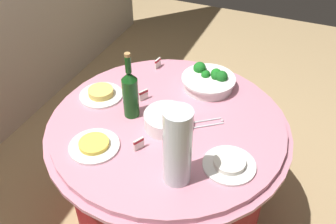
{
  "coord_description": "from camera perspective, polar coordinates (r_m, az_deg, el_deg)",
  "views": [
    {
      "loc": [
        -1.22,
        -0.51,
        1.87
      ],
      "look_at": [
        0.0,
        0.0,
        0.79
      ],
      "focal_mm": 39.44,
      "sensor_mm": 36.0,
      "label": 1
    }
  ],
  "objects": [
    {
      "name": "ground_plane",
      "position": [
        2.29,
        -0.0,
        -15.49
      ],
      "size": [
        6.0,
        6.0,
        0.0
      ],
      "primitive_type": "plane",
      "color": "tan"
    },
    {
      "name": "buffet_table",
      "position": [
        1.99,
        -0.0,
        -9.26
      ],
      "size": [
        1.16,
        1.16,
        0.74
      ],
      "color": "maroon",
      "rests_on": "ground_plane"
    },
    {
      "name": "broccoli_bowl",
      "position": [
        1.94,
        6.31,
        4.85
      ],
      "size": [
        0.28,
        0.28,
        0.11
      ],
      "color": "white",
      "rests_on": "buffet_table"
    },
    {
      "name": "plate_stack",
      "position": [
        1.69,
        -0.19,
        -1.23
      ],
      "size": [
        0.21,
        0.21,
        0.07
      ],
      "color": "white",
      "rests_on": "buffet_table"
    },
    {
      "name": "wine_bottle",
      "position": [
        1.7,
        -5.85,
        3.0
      ],
      "size": [
        0.07,
        0.07,
        0.34
      ],
      "color": "#124214",
      "rests_on": "buffet_table"
    },
    {
      "name": "decorative_fruit_vase",
      "position": [
        1.38,
        1.45,
        -5.95
      ],
      "size": [
        0.11,
        0.11,
        0.34
      ],
      "color": "silver",
      "rests_on": "buffet_table"
    },
    {
      "name": "serving_tongs",
      "position": [
        1.73,
        6.12,
        -1.68
      ],
      "size": [
        0.13,
        0.15,
        0.01
      ],
      "color": "silver",
      "rests_on": "buffet_table"
    },
    {
      "name": "food_plate_noodles",
      "position": [
        1.91,
        -10.31,
        2.8
      ],
      "size": [
        0.22,
        0.22,
        0.04
      ],
      "color": "white",
      "rests_on": "buffet_table"
    },
    {
      "name": "food_plate_fried_egg",
      "position": [
        1.63,
        -11.34,
        -5.06
      ],
      "size": [
        0.22,
        0.22,
        0.03
      ],
      "color": "white",
      "rests_on": "buffet_table"
    },
    {
      "name": "food_plate_rice",
      "position": [
        1.54,
        9.45,
        -7.93
      ],
      "size": [
        0.22,
        0.22,
        0.03
      ],
      "color": "white",
      "rests_on": "buffet_table"
    },
    {
      "name": "label_placard_front",
      "position": [
        1.58,
        -4.55,
        -4.88
      ],
      "size": [
        0.05,
        0.03,
        0.05
      ],
      "color": "white",
      "rests_on": "buffet_table"
    },
    {
      "name": "label_placard_mid",
      "position": [
        1.85,
        -3.8,
        2.71
      ],
      "size": [
        0.05,
        0.03,
        0.05
      ],
      "color": "white",
      "rests_on": "buffet_table"
    },
    {
      "name": "label_placard_rear",
      "position": [
        2.1,
        -1.58,
        7.63
      ],
      "size": [
        0.05,
        0.02,
        0.05
      ],
      "color": "white",
      "rests_on": "buffet_table"
    }
  ]
}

